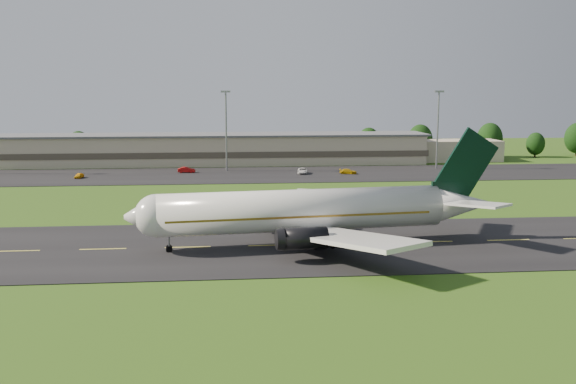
{
  "coord_description": "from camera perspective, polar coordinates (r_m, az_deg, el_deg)",
  "views": [
    {
      "loc": [
        5.58,
        -83.37,
        20.83
      ],
      "look_at": [
        14.06,
        8.0,
        6.0
      ],
      "focal_mm": 40.0,
      "sensor_mm": 36.0,
      "label": 1
    }
  ],
  "objects": [
    {
      "name": "light_mast_centre",
      "position": [
        163.58,
        -5.53,
        6.3
      ],
      "size": [
        2.4,
        1.2,
        20.35
      ],
      "color": "gray",
      "rests_on": "ground"
    },
    {
      "name": "service_vehicle_a",
      "position": [
        157.99,
        -18.08,
        1.4
      ],
      "size": [
        1.9,
        3.69,
        1.2
      ],
      "primitive_type": "imported",
      "rotation": [
        0.0,
        0.0,
        -0.14
      ],
      "color": "#E5A40D",
      "rests_on": "apron"
    },
    {
      "name": "light_mast_east",
      "position": [
        172.39,
        13.19,
        6.25
      ],
      "size": [
        2.4,
        1.2,
        20.35
      ],
      "color": "gray",
      "rests_on": "ground"
    },
    {
      "name": "service_vehicle_c",
      "position": [
        157.92,
        1.3,
        1.89
      ],
      "size": [
        3.0,
        5.32,
        1.4
      ],
      "primitive_type": "imported",
      "rotation": [
        0.0,
        0.0,
        -0.14
      ],
      "color": "silver",
      "rests_on": "apron"
    },
    {
      "name": "taxiway",
      "position": [
        86.11,
        -8.89,
        -4.9
      ],
      "size": [
        220.0,
        30.0,
        0.1
      ],
      "primitive_type": "cube",
      "color": "black",
      "rests_on": "ground"
    },
    {
      "name": "service_vehicle_d",
      "position": [
        158.23,
        5.36,
        1.84
      ],
      "size": [
        4.54,
        2.65,
        1.23
      ],
      "primitive_type": "imported",
      "rotation": [
        0.0,
        0.0,
        1.34
      ],
      "color": "#C7990B",
      "rests_on": "apron"
    },
    {
      "name": "ground",
      "position": [
        86.12,
        -8.89,
        -4.93
      ],
      "size": [
        360.0,
        360.0,
        0.0
      ],
      "primitive_type": "plane",
      "color": "#284611",
      "rests_on": "ground"
    },
    {
      "name": "terminal",
      "position": [
        180.35,
        -5.03,
        3.79
      ],
      "size": [
        145.0,
        16.0,
        8.4
      ],
      "color": "tan",
      "rests_on": "ground"
    },
    {
      "name": "service_vehicle_b",
      "position": [
        161.85,
        -9.01,
        1.96
      ],
      "size": [
        4.39,
        1.76,
        1.42
      ],
      "primitive_type": "imported",
      "rotation": [
        0.0,
        0.0,
        1.51
      ],
      "color": "#A30A0B",
      "rests_on": "apron"
    },
    {
      "name": "tree_line",
      "position": [
        193.26,
        5.16,
        4.5
      ],
      "size": [
        193.95,
        9.8,
        10.52
      ],
      "color": "black",
      "rests_on": "ground"
    },
    {
      "name": "airliner",
      "position": [
        85.65,
        1.77,
        -1.71
      ],
      "size": [
        51.22,
        41.92,
        15.57
      ],
      "rotation": [
        0.0,
        0.0,
        0.11
      ],
      "color": "silver",
      "rests_on": "ground"
    },
    {
      "name": "apron",
      "position": [
        156.86,
        -7.3,
        1.49
      ],
      "size": [
        260.0,
        30.0,
        0.1
      ],
      "primitive_type": "cube",
      "color": "black",
      "rests_on": "ground"
    }
  ]
}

